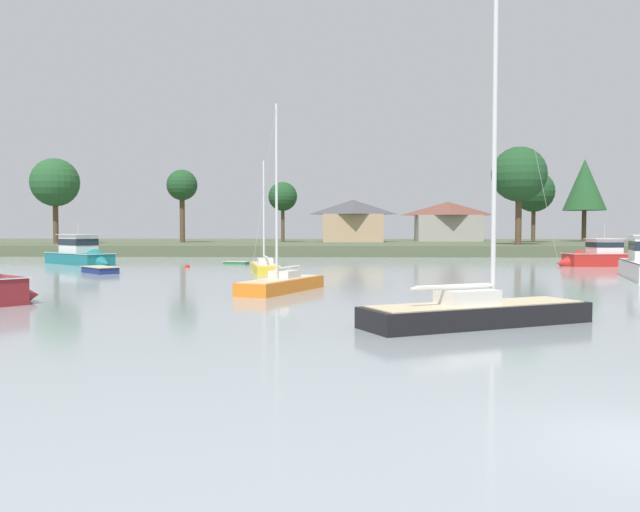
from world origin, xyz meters
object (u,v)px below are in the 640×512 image
(cruiser_teal, at_px, (83,257))
(mooring_buoy_red, at_px, (187,267))
(sailboat_orange, at_px, (282,288))
(sailboat_yellow, at_px, (265,269))
(mooring_buoy_green, at_px, (84,268))
(dinghy_navy, at_px, (100,271))
(sailboat_black, at_px, (476,318))
(cruiser_red, at_px, (600,260))
(dinghy_green, at_px, (236,263))

(cruiser_teal, height_order, mooring_buoy_red, cruiser_teal)
(sailboat_orange, xyz_separation_m, cruiser_teal, (-23.12, 27.64, 0.53))
(sailboat_yellow, relative_size, mooring_buoy_green, 22.72)
(sailboat_yellow, bearing_deg, dinghy_navy, -172.27)
(sailboat_black, relative_size, cruiser_red, 1.45)
(sailboat_yellow, bearing_deg, dinghy_green, 110.48)
(sailboat_black, height_order, mooring_buoy_green, sailboat_black)
(sailboat_yellow, relative_size, dinghy_navy, 2.43)
(sailboat_yellow, relative_size, sailboat_orange, 0.88)
(sailboat_black, xyz_separation_m, cruiser_teal, (-31.88, 40.59, 0.48))
(sailboat_black, relative_size, dinghy_green, 5.06)
(sailboat_yellow, bearing_deg, cruiser_red, 17.26)
(dinghy_navy, bearing_deg, sailboat_yellow, 7.73)
(sailboat_orange, bearing_deg, dinghy_green, 104.65)
(sailboat_orange, bearing_deg, cruiser_red, 43.04)
(sailboat_yellow, xyz_separation_m, cruiser_teal, (-20.01, 10.64, 0.54))
(sailboat_black, distance_m, mooring_buoy_green, 43.81)
(sailboat_yellow, distance_m, cruiser_teal, 22.67)
(sailboat_black, bearing_deg, cruiser_teal, 128.15)
(dinghy_green, bearing_deg, sailboat_black, -68.70)
(cruiser_red, bearing_deg, cruiser_teal, 179.20)
(cruiser_teal, bearing_deg, sailboat_orange, -50.09)
(sailboat_yellow, xyz_separation_m, sailboat_orange, (3.11, -17.00, 0.01))
(dinghy_navy, height_order, dinghy_green, dinghy_navy)
(sailboat_yellow, height_order, dinghy_navy, sailboat_yellow)
(cruiser_red, bearing_deg, dinghy_navy, -165.50)
(sailboat_black, bearing_deg, sailboat_orange, 124.09)
(cruiser_teal, distance_m, mooring_buoy_green, 8.18)
(sailboat_orange, distance_m, cruiser_teal, 36.03)
(sailboat_black, relative_size, dinghy_navy, 3.50)
(sailboat_orange, bearing_deg, cruiser_teal, 129.91)
(cruiser_red, bearing_deg, mooring_buoy_green, -172.07)
(cruiser_teal, xyz_separation_m, dinghy_navy, (6.50, -12.47, -0.58))
(sailboat_yellow, height_order, cruiser_teal, sailboat_yellow)
(mooring_buoy_green, bearing_deg, sailboat_orange, -45.23)
(sailboat_orange, distance_m, mooring_buoy_red, 25.80)
(sailboat_orange, bearing_deg, mooring_buoy_red, 115.91)
(dinghy_green, distance_m, mooring_buoy_green, 15.20)
(sailboat_black, bearing_deg, mooring_buoy_red, 118.99)
(dinghy_green, relative_size, mooring_buoy_red, 5.47)
(dinghy_green, bearing_deg, cruiser_red, -3.12)
(cruiser_teal, distance_m, dinghy_green, 15.63)
(sailboat_black, height_order, cruiser_teal, sailboat_black)
(sailboat_orange, relative_size, mooring_buoy_red, 21.94)
(dinghy_green, bearing_deg, mooring_buoy_green, -144.73)
(sailboat_black, height_order, dinghy_green, sailboat_black)
(sailboat_black, distance_m, cruiser_teal, 51.61)
(sailboat_yellow, height_order, dinghy_green, sailboat_yellow)
(sailboat_yellow, bearing_deg, sailboat_black, -68.37)
(mooring_buoy_red, bearing_deg, sailboat_yellow, -37.25)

